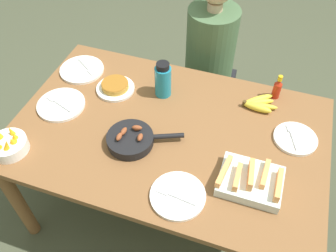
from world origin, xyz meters
name	(u,v)px	position (x,y,z in m)	size (l,w,h in m)	color
ground_plane	(168,203)	(0.00, 0.00, 0.00)	(14.00, 14.00, 0.00)	#474C38
dining_table	(168,141)	(0.00, 0.00, 0.63)	(1.55, 1.00, 0.72)	brown
banana_bunch	(258,104)	(0.39, 0.31, 0.73)	(0.19, 0.16, 0.04)	yellow
melon_tray	(250,180)	(0.44, -0.19, 0.75)	(0.27, 0.22, 0.10)	silver
skillet	(131,139)	(-0.14, -0.14, 0.74)	(0.35, 0.22, 0.08)	black
frittata_plate_center	(115,87)	(-0.37, 0.19, 0.74)	(0.21, 0.21, 0.05)	white
empty_plate_near_front	(82,70)	(-0.62, 0.27, 0.72)	(0.25, 0.25, 0.02)	white
empty_plate_far_left	(295,139)	(0.60, 0.14, 0.72)	(0.21, 0.21, 0.02)	white
empty_plate_far_right	(61,105)	(-0.59, -0.02, 0.72)	(0.25, 0.25, 0.02)	white
empty_plate_mid_edge	(178,196)	(0.16, -0.34, 0.72)	(0.24, 0.24, 0.02)	white
fruit_bowl_mango	(8,145)	(-0.67, -0.36, 0.75)	(0.18, 0.18, 0.11)	white
water_bottle	(163,80)	(-0.11, 0.24, 0.81)	(0.09, 0.09, 0.20)	teal
hot_sauce_bottle	(277,88)	(0.47, 0.42, 0.78)	(0.04, 0.04, 0.14)	#B72814
person_figure	(208,70)	(0.02, 0.77, 0.50)	(0.35, 0.35, 1.21)	black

